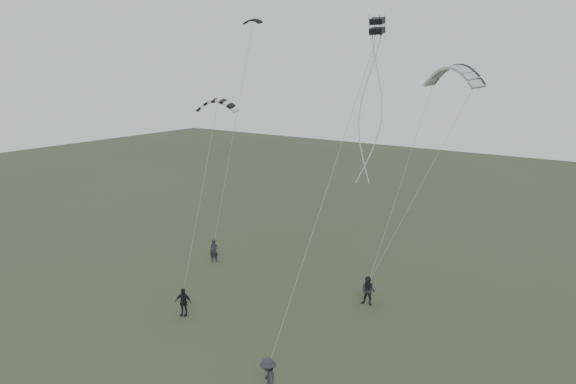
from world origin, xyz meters
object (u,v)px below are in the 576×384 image
Objects in this scene: flyer_center at (183,302)px; kite_striped at (217,100)px; flyer_right at (368,291)px; kite_pale_large at (454,67)px; kite_box at (377,26)px; flyer_far at (268,380)px; flyer_left at (214,251)px; kite_dark_small at (253,20)px.

flyer_center is 0.63× the size of kite_striped.
kite_pale_large reaches higher than flyer_right.
kite_striped is at bearing 162.35° from kite_box.
flyer_far is (9.07, -3.86, 0.15)m from flyer_center.
flyer_center is at bearing -154.62° from flyer_far.
flyer_left is 17.94m from flyer_far.
flyer_left is at bearing 100.35° from flyer_center.
kite_striped is 3.77× the size of kite_box.
kite_striped is (-9.67, -2.31, 11.09)m from flyer_right.
kite_dark_small is at bearing 178.33° from flyer_far.
flyer_right is at bearing -79.88° from kite_pale_large.
kite_box reaches higher than kite_striped.
flyer_right is at bearing 21.91° from flyer_center.
kite_box is (-0.17, -10.44, 1.93)m from kite_pale_large.
kite_striped is (-10.69, 8.99, 11.01)m from flyer_far.
kite_pale_large is at bearing 64.09° from flyer_right.
flyer_left is 1.02× the size of flyer_center.
kite_dark_small is 9.65m from kite_striped.
kite_dark_small is (-4.65, 12.56, 16.52)m from flyer_center.
kite_box is at bearing -32.60° from kite_dark_small.
flyer_center is at bearing -88.49° from flyer_left.
flyer_right is at bearing 143.61° from flyer_far.
flyer_center is 18.45m from kite_box.
kite_dark_small reaches higher than kite_striped.
kite_striped is at bearing -171.63° from flyer_far.
flyer_left is 20.78m from kite_pale_large.
flyer_right is 14.84m from kite_pale_large.
flyer_center is (4.66, -7.69, -0.02)m from flyer_left.
kite_striped is (-11.73, -8.93, -2.03)m from kite_pale_large.
flyer_left is at bearing 154.21° from kite_box.
flyer_center is at bearing -91.67° from kite_striped.
flyer_far is 16.75m from kite_box.
flyer_right is 0.40× the size of kite_pale_large.
kite_striped reaches higher than flyer_far.
kite_striped reaches higher than flyer_left.
flyer_center is at bearing -70.79° from kite_dark_small.
flyer_far is 22.19m from kite_pale_large.
flyer_right reaches higher than flyer_center.
kite_pale_large is (14.76, 1.51, -3.33)m from kite_dark_small.
flyer_far is at bearing -51.24° from kite_dark_small.
kite_striped reaches higher than flyer_right.
flyer_left is 0.38× the size of kite_pale_large.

